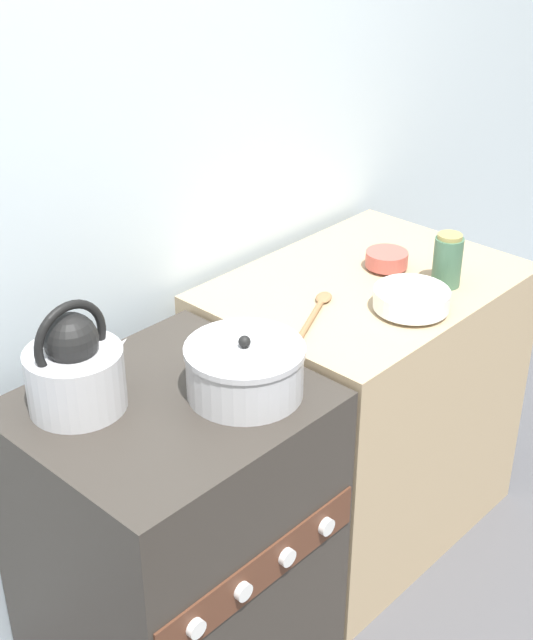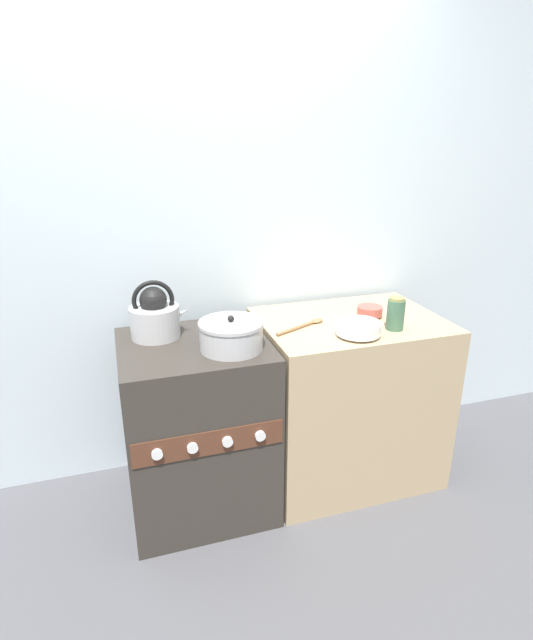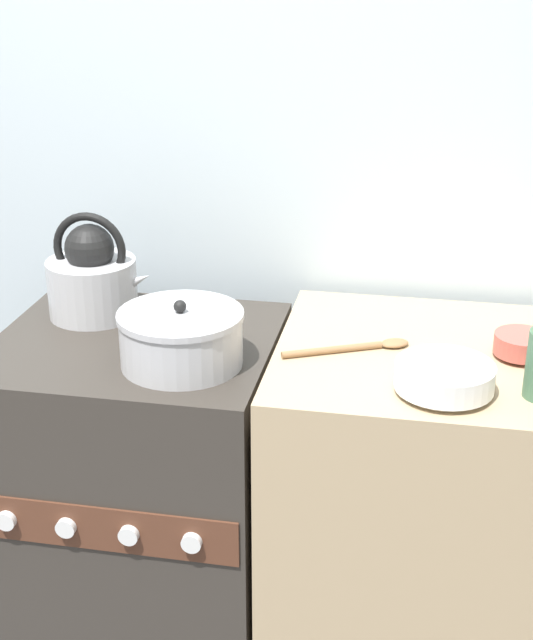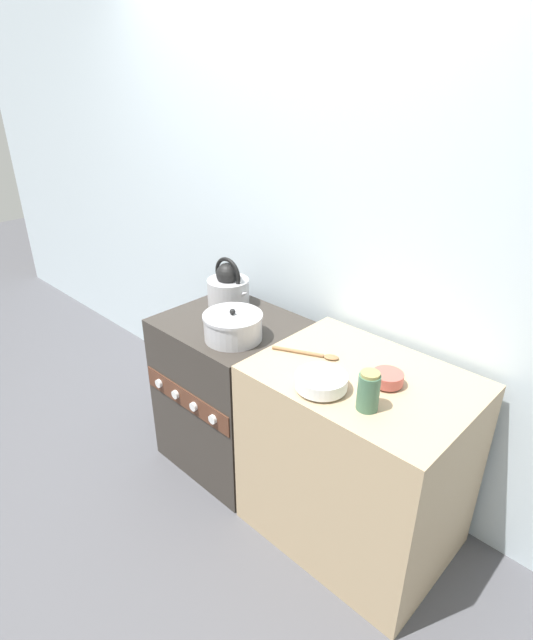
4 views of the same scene
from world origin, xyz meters
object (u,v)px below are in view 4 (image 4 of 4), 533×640
at_px(kettle, 228,288).
at_px(cooking_pot, 233,326).
at_px(storage_jar, 368,391).
at_px(small_ceramic_bowl, 388,378).
at_px(stove, 232,392).
at_px(enamel_bowl, 321,381).

distance_m(kettle, cooking_pot, 0.37).
bearing_deg(storage_jar, small_ceramic_bowl, 99.08).
xyz_separation_m(cooking_pot, small_ceramic_bowl, (0.73, 0.14, -0.02)).
relative_size(kettle, cooking_pot, 0.98).
bearing_deg(kettle, storage_jar, -14.79).
height_order(stove, kettle, kettle).
height_order(cooking_pot, storage_jar, storage_jar).
height_order(cooking_pot, small_ceramic_bowl, cooking_pot).
bearing_deg(storage_jar, kettle, 165.21).
bearing_deg(stove, enamel_bowl, -13.19).
bearing_deg(stove, kettle, 137.80).
height_order(kettle, enamel_bowl, kettle).
relative_size(stove, small_ceramic_bowl, 6.88).
distance_m(stove, enamel_bowl, 0.87).
bearing_deg(small_ceramic_bowl, stove, -177.65).
height_order(stove, enamel_bowl, enamel_bowl).
bearing_deg(stove, cooking_pot, -35.68).
bearing_deg(cooking_pot, enamel_bowl, -6.21).
bearing_deg(small_ceramic_bowl, kettle, 174.71).
xyz_separation_m(cooking_pot, storage_jar, (0.76, -0.04, 0.03)).
relative_size(enamel_bowl, storage_jar, 1.31).
xyz_separation_m(enamel_bowl, small_ceramic_bowl, (0.17, 0.20, -0.01)).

